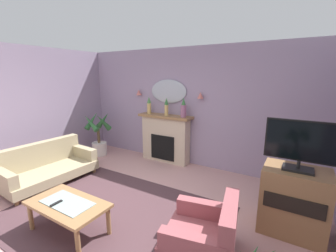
{
  "coord_description": "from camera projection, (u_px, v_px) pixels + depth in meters",
  "views": [
    {
      "loc": [
        2.27,
        -1.98,
        2.09
      ],
      "look_at": [
        0.18,
        1.52,
        1.17
      ],
      "focal_mm": 24.11,
      "sensor_mm": 36.0,
      "label": 1
    }
  ],
  "objects": [
    {
      "name": "wall_back",
      "position": [
        189.0,
        107.0,
        5.28
      ],
      "size": [
        6.73,
        0.1,
        2.72
      ],
      "primitive_type": "cube",
      "color": "#9E8CA8",
      "rests_on": "ground"
    },
    {
      "name": "mantel_vase_right",
      "position": [
        166.0,
        106.0,
        5.29
      ],
      "size": [
        0.1,
        0.1,
        0.41
      ],
      "color": "tan",
      "rests_on": "fireplace"
    },
    {
      "name": "wall_sconce_left",
      "position": [
        139.0,
        92.0,
        5.78
      ],
      "size": [
        0.14,
        0.14,
        0.14
      ],
      "primitive_type": "cone",
      "color": "#D17066"
    },
    {
      "name": "mantel_vase_centre",
      "position": [
        183.0,
        109.0,
        5.07
      ],
      "size": [
        0.13,
        0.13,
        0.44
      ],
      "color": "#9E6084",
      "rests_on": "fireplace"
    },
    {
      "name": "floor",
      "position": [
        104.0,
        226.0,
        3.27
      ],
      "size": [
        6.73,
        6.44,
        0.1
      ],
      "primitive_type": "cube",
      "color": "#C6938E",
      "rests_on": "ground"
    },
    {
      "name": "armchair_beside_couch",
      "position": [
        207.0,
        232.0,
        2.63
      ],
      "size": [
        0.96,
        0.95,
        0.71
      ],
      "color": "#934C51",
      "rests_on": "ground"
    },
    {
      "name": "coffee_table",
      "position": [
        68.0,
        207.0,
        2.99
      ],
      "size": [
        1.1,
        0.6,
        0.45
      ],
      "color": "olive",
      "rests_on": "ground"
    },
    {
      "name": "mantel_vase_left",
      "position": [
        149.0,
        105.0,
        5.55
      ],
      "size": [
        0.1,
        0.1,
        0.42
      ],
      "color": "tan",
      "rests_on": "fireplace"
    },
    {
      "name": "potted_plant_tall_palm",
      "position": [
        99.0,
        136.0,
        5.97
      ],
      "size": [
        0.58,
        0.61,
        1.16
      ],
      "color": "silver",
      "rests_on": "ground"
    },
    {
      "name": "tv_remote",
      "position": [
        56.0,
        203.0,
        2.94
      ],
      "size": [
        0.04,
        0.16,
        0.02
      ],
      "primitive_type": "cube",
      "color": "black",
      "rests_on": "coffee_table"
    },
    {
      "name": "floral_couch",
      "position": [
        47.0,
        166.0,
        4.5
      ],
      "size": [
        0.94,
        1.76,
        0.76
      ],
      "color": "tan",
      "rests_on": "ground"
    },
    {
      "name": "tv_cabinet",
      "position": [
        293.0,
        201.0,
        3.0
      ],
      "size": [
        0.8,
        0.57,
        0.9
      ],
      "color": "olive",
      "rests_on": "ground"
    },
    {
      "name": "fireplace",
      "position": [
        165.0,
        139.0,
        5.52
      ],
      "size": [
        1.36,
        0.36,
        1.16
      ],
      "color": "beige",
      "rests_on": "ground"
    },
    {
      "name": "wall_mirror",
      "position": [
        168.0,
        91.0,
        5.39
      ],
      "size": [
        0.96,
        0.06,
        0.56
      ],
      "primitive_type": "ellipsoid",
      "color": "#B2BCC6"
    },
    {
      "name": "wall_sconce_right",
      "position": [
        200.0,
        95.0,
        4.93
      ],
      "size": [
        0.14,
        0.14,
        0.14
      ],
      "primitive_type": "cone",
      "color": "#D17066"
    },
    {
      "name": "patterned_rug",
      "position": [
        113.0,
        216.0,
        3.42
      ],
      "size": [
        3.2,
        2.4,
        0.01
      ],
      "primitive_type": "cube",
      "color": "#4C3338",
      "rests_on": "ground"
    },
    {
      "name": "tv_flatscreen",
      "position": [
        301.0,
        144.0,
        2.81
      ],
      "size": [
        0.84,
        0.24,
        0.65
      ],
      "color": "black",
      "rests_on": "tv_cabinet"
    }
  ]
}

